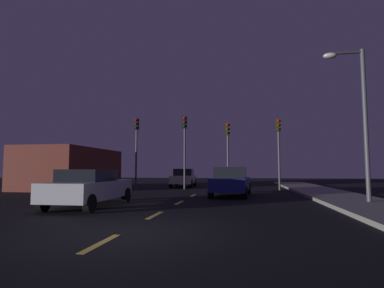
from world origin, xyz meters
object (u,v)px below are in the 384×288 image
Objects in this scene: traffic_signal_center_left at (185,138)px; car_oncoming_far at (184,178)px; traffic_signal_center_right at (228,143)px; street_lamp_right at (358,109)px; traffic_signal_far_right at (279,140)px; car_adjacent_lane at (90,187)px; traffic_signal_far_left at (136,140)px; car_stopped_ahead at (231,181)px.

traffic_signal_center_left reaches higher than car_oncoming_far.
traffic_signal_center_left is at bearing 179.98° from traffic_signal_center_right.
traffic_signal_center_left is at bearing 134.78° from street_lamp_right.
traffic_signal_far_right is 0.78× the size of street_lamp_right.
car_adjacent_lane is at bearing -93.93° from car_oncoming_far.
street_lamp_right is (12.86, -9.14, 0.18)m from traffic_signal_far_left.
traffic_signal_center_left is (3.79, 0.00, 0.03)m from traffic_signal_far_left.
traffic_signal_center_left is at bearing 179.99° from traffic_signal_far_right.
traffic_signal_far_left reaches higher than car_oncoming_far.
street_lamp_right is (10.66, 2.34, 3.19)m from car_adjacent_lane.
traffic_signal_far_left is 15.78m from street_lamp_right.
traffic_signal_far_left is 1.34× the size of car_oncoming_far.
traffic_signal_center_left is at bearing 82.09° from car_adjacent_lane.
car_oncoming_far is at bearing 129.03° from street_lamp_right.
street_lamp_right is at bearing 12.40° from car_adjacent_lane.
traffic_signal_center_left is at bearing 123.11° from car_stopped_ahead.
car_adjacent_lane is at bearing -97.91° from traffic_signal_center_left.
traffic_signal_center_right is 0.75× the size of street_lamp_right.
car_oncoming_far is at bearing 116.90° from car_stopped_ahead.
traffic_signal_far_right reaches higher than car_stopped_ahead.
traffic_signal_far_left reaches higher than car_adjacent_lane.
traffic_signal_far_right is 1.12× the size of car_adjacent_lane.
car_oncoming_far is (-4.27, 8.41, -0.03)m from car_stopped_ahead.
car_adjacent_lane is (-1.59, -11.48, -3.03)m from traffic_signal_center_left.
traffic_signal_center_left is at bearing -77.67° from car_oncoming_far.
car_oncoming_far is (3.18, 2.81, -2.99)m from traffic_signal_far_left.
car_stopped_ahead is at bearing -63.10° from car_oncoming_far.
traffic_signal_far_right is at bearing -20.60° from car_oncoming_far.
street_lamp_right reaches higher than car_stopped_ahead.
car_oncoming_far is (-7.47, 2.81, -2.78)m from traffic_signal_far_right.
car_stopped_ahead reaches higher than car_oncoming_far.
street_lamp_right is (9.07, -9.14, 0.15)m from traffic_signal_center_left.
traffic_signal_far_left is 1.19× the size of car_adjacent_lane.
street_lamp_right is at bearing -76.39° from traffic_signal_far_right.
car_stopped_ahead is at bearing 146.86° from street_lamp_right.
traffic_signal_center_left is 6.86m from traffic_signal_far_right.
traffic_signal_far_left reaches higher than car_stopped_ahead.
car_stopped_ahead is 1.14× the size of car_oncoming_far.
traffic_signal_center_right is at bearing 122.58° from street_lamp_right.
street_lamp_right reaches higher than traffic_signal_far_left.
car_adjacent_lane is at bearing -112.79° from traffic_signal_center_right.
car_stopped_ahead is 9.43m from car_oncoming_far.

